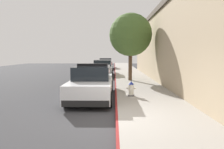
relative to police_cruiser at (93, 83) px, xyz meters
The scene contains 9 objects.
ground_plane 7.36m from the police_cruiser, 117.26° to the left, with size 31.83×60.00×0.20m, color #353538.
sidewalk_pavement 7.05m from the police_cruiser, 67.78° to the left, with size 2.93×60.00×0.14m, color #9E9991.
curb_painted_edge 6.63m from the police_cruiser, 79.98° to the left, with size 0.08×60.00×0.14m, color maroon.
storefront_building 9.10m from the police_cruiser, 30.97° to the left, with size 7.23×24.93×5.47m.
police_cruiser is the anchor object (origin of this frame).
parked_car_silver_ahead 10.28m from the police_cruiser, 90.49° to the left, with size 1.94×4.84×1.56m.
parked_car_dark_far 19.39m from the police_cruiser, 90.59° to the left, with size 1.94×4.84×1.56m.
fire_hydrant 1.90m from the police_cruiser, ahead, with size 0.44×0.40×0.76m.
street_tree 6.62m from the police_cruiser, 67.62° to the left, with size 3.20×3.20×5.05m.
Camera 1 is at (-0.12, -5.98, 2.13)m, focal length 31.55 mm.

